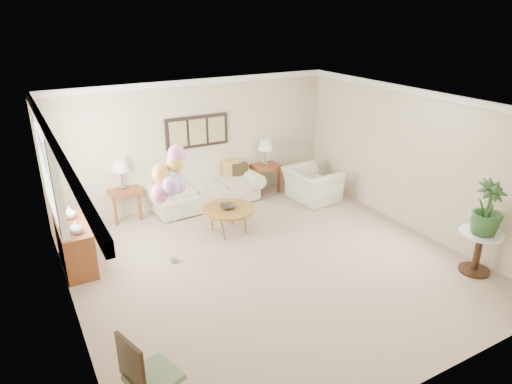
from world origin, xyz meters
TOP-DOWN VIEW (x-y plane):
  - ground_plane at (0.00, 0.00)m, footprint 6.00×6.00m
  - room_shell at (-0.11, 0.09)m, footprint 6.04×6.04m
  - wall_art_triptych at (0.00, 2.96)m, footprint 1.35×0.06m
  - sofa at (0.03, 2.82)m, footprint 2.47×1.02m
  - end_table_left at (-1.62, 2.91)m, footprint 0.59×0.54m
  - end_table_right at (1.52, 2.82)m, footprint 0.59×0.54m
  - lamp_left at (-1.62, 2.91)m, footprint 0.33×0.33m
  - lamp_right at (1.52, 2.82)m, footprint 0.32×0.32m
  - coffee_table at (-0.10, 1.37)m, footprint 0.97×0.97m
  - decor_bowl at (-0.12, 1.36)m, footprint 0.33×0.33m
  - armchair at (2.15, 1.90)m, footprint 0.98×1.11m
  - side_table at (2.69, -1.76)m, footprint 0.65×0.65m
  - potted_plant at (2.65, -1.80)m, footprint 0.54×0.54m
  - accent_chair at (-2.61, -1.90)m, footprint 0.58×0.58m
  - credenza at (-2.76, 1.50)m, footprint 0.46×1.20m
  - vase_white at (-2.74, 1.14)m, footprint 0.25×0.25m
  - vase_sage at (-2.74, 1.75)m, footprint 0.24×0.24m
  - balloon_cluster at (-1.32, 0.84)m, footprint 0.61×0.49m

SIDE VIEW (x-z plane):
  - ground_plane at x=0.00m, z-range 0.00..0.00m
  - armchair at x=2.15m, z-range 0.00..0.69m
  - sofa at x=0.03m, z-range -0.09..0.80m
  - credenza at x=-2.76m, z-range 0.00..0.74m
  - coffee_table at x=-0.10m, z-range 0.21..0.70m
  - accent_chair at x=-2.61m, z-range 0.02..0.97m
  - decor_bowl at x=-0.12m, z-range 0.49..0.56m
  - side_table at x=2.69m, z-range 0.18..0.88m
  - end_table_left at x=-1.62m, z-range 0.22..0.86m
  - end_table_right at x=1.52m, z-range 0.22..0.86m
  - vase_white at x=-2.74m, z-range 0.74..0.94m
  - vase_sage at x=-2.74m, z-range 0.74..0.94m
  - lamp_right at x=1.52m, z-range 0.79..1.36m
  - lamp_left at x=-1.62m, z-range 0.80..1.38m
  - potted_plant at x=2.65m, z-range 0.70..1.54m
  - balloon_cluster at x=-1.32m, z-range 0.51..2.48m
  - wall_art_triptych at x=0.00m, z-range 1.23..1.88m
  - room_shell at x=-0.11m, z-range 0.33..2.93m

